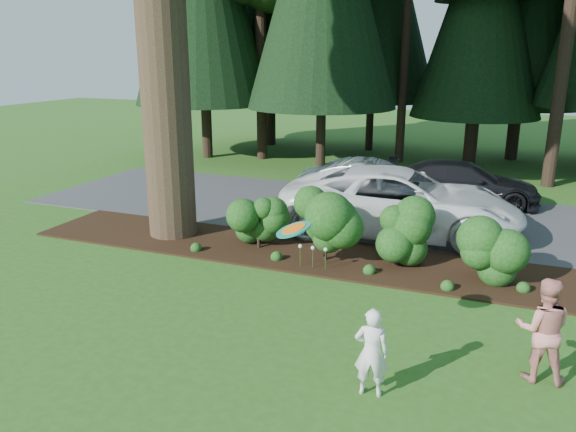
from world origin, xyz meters
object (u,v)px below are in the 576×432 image
Objects in this scene: car_dark_suv at (462,183)px; frisbee at (294,229)px; car_silver_wagon at (374,186)px; child at (371,352)px; car_white_suv at (401,202)px; adult at (543,330)px.

frisbee reaches higher than car_dark_suv.
car_silver_wagon reaches higher than child.
car_silver_wagon is at bearing 96.18° from frisbee.
car_white_suv is 1.33× the size of car_dark_suv.
child is at bearing -173.82° from car_silver_wagon.
car_white_suv is (1.20, -2.01, 0.12)m from car_silver_wagon.
car_white_suv is at bearing -65.61° from adult.
frisbee is at bearing 16.97° from adult.
child is 2.55× the size of frisbee.
car_silver_wagon is at bearing -84.63° from child.
car_silver_wagon is 8.77× the size of frisbee.
car_dark_suv is (2.46, 1.72, -0.07)m from car_silver_wagon.
car_white_suv is 3.87× the size of adult.
child is at bearing 170.61° from car_dark_suv.
car_dark_suv is 9.06× the size of frisbee.
car_white_suv reaches higher than adult.
car_white_suv is at bearing 153.20° from car_dark_suv.
adult is (3.26, -6.20, -0.09)m from car_white_suv.
car_white_suv is at bearing -90.03° from child.
car_silver_wagon reaches higher than car_dark_suv.
car_dark_suv is at bearing 82.73° from frisbee.
frisbee reaches higher than car_white_suv.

